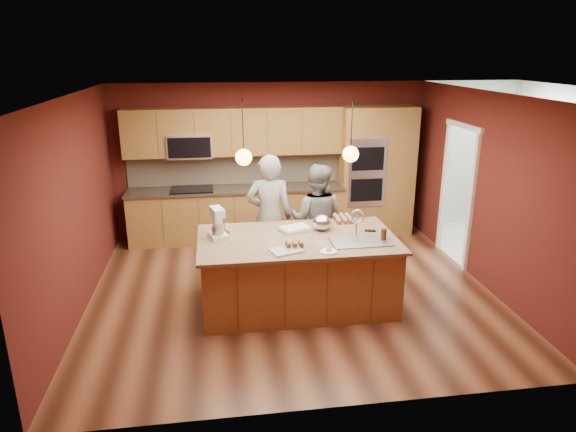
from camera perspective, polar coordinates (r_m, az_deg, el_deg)
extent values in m
plane|color=#402014|center=(7.29, 0.43, -8.28)|extent=(5.50, 5.50, 0.00)
plane|color=silver|center=(6.55, 0.49, 13.39)|extent=(5.50, 5.50, 0.00)
plane|color=#4E1813|center=(9.20, -1.91, 6.24)|extent=(5.50, 0.00, 5.50)
plane|color=#4E1813|center=(4.49, 5.33, -6.82)|extent=(5.50, 0.00, 5.50)
plane|color=#4E1813|center=(6.95, -22.57, 0.92)|extent=(0.00, 5.00, 5.00)
plane|color=#4E1813|center=(7.70, 21.17, 2.65)|extent=(0.00, 5.00, 5.00)
cube|color=brown|center=(9.10, -5.71, 0.15)|extent=(3.70, 0.60, 0.90)
cube|color=black|center=(8.96, -5.80, 2.96)|extent=(3.74, 0.64, 0.04)
cube|color=#C3B190|center=(9.17, -5.95, 5.27)|extent=(3.70, 0.03, 0.56)
cube|color=brown|center=(8.88, -6.04, 9.32)|extent=(3.70, 0.36, 0.80)
cube|color=black|center=(8.94, -10.61, 2.91)|extent=(0.72, 0.52, 0.03)
cube|color=silver|center=(8.90, -10.86, 7.68)|extent=(0.76, 0.40, 0.40)
cube|color=brown|center=(9.27, 8.22, 4.88)|extent=(0.80, 0.60, 2.30)
cube|color=silver|center=(8.98, 8.77, 4.76)|extent=(0.66, 0.04, 1.20)
cube|color=brown|center=(9.47, 12.01, 4.95)|extent=(0.50, 0.60, 2.30)
plane|color=silver|center=(9.52, 21.57, -3.13)|extent=(2.60, 2.60, 0.00)
plane|color=beige|center=(9.64, 27.17, 4.79)|extent=(0.00, 2.70, 2.70)
cube|color=white|center=(9.42, 26.68, 8.33)|extent=(0.35, 2.40, 0.75)
cylinder|color=black|center=(6.14, -5.04, 9.72)|extent=(0.01, 0.01, 0.70)
sphere|color=#FF9E33|center=(6.20, -4.95, 6.52)|extent=(0.20, 0.20, 0.20)
cylinder|color=black|center=(6.36, 7.10, 9.93)|extent=(0.01, 0.01, 0.70)
sphere|color=#FF9E33|center=(6.41, 6.98, 6.84)|extent=(0.20, 0.20, 0.20)
cube|color=brown|center=(6.75, 1.03, -6.31)|extent=(2.44, 1.32, 0.89)
cube|color=tan|center=(6.58, 1.05, -2.61)|extent=(2.54, 1.42, 0.04)
cube|color=silver|center=(6.53, 8.03, -3.51)|extent=(0.73, 0.43, 0.18)
imported|color=black|center=(7.44, -2.06, -0.08)|extent=(0.73, 0.53, 1.84)
imported|color=slate|center=(7.57, 3.20, -0.43)|extent=(0.99, 0.89, 1.67)
cube|color=white|center=(6.62, -7.76, -2.17)|extent=(0.27, 0.32, 0.06)
cube|color=white|center=(6.67, -7.83, -0.49)|extent=(0.12, 0.11, 0.27)
cube|color=white|center=(6.54, -7.88, 0.46)|extent=(0.20, 0.30, 0.10)
cylinder|color=silver|center=(6.55, -7.78, -1.70)|extent=(0.16, 0.16, 0.15)
cube|color=white|center=(6.84, 0.84, -1.46)|extent=(0.50, 0.43, 0.03)
cube|color=silver|center=(6.83, 0.84, -1.30)|extent=(0.43, 0.36, 0.02)
cube|color=silver|center=(6.14, -0.16, -3.83)|extent=(0.44, 0.37, 0.02)
ellipsoid|color=silver|center=(6.84, 3.83, -0.72)|extent=(0.26, 0.26, 0.22)
cylinder|color=white|center=(6.13, 4.53, -3.95)|extent=(0.20, 0.20, 0.01)
cylinder|color=#38230C|center=(6.58, 10.57, -2.04)|extent=(0.08, 0.08, 0.15)
cube|color=black|center=(6.90, 9.11, -1.61)|extent=(0.16, 0.10, 0.01)
cube|color=white|center=(9.42, 25.87, -0.56)|extent=(0.82, 0.83, 1.04)
cube|color=white|center=(9.93, 23.57, 0.30)|extent=(0.62, 0.64, 0.93)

